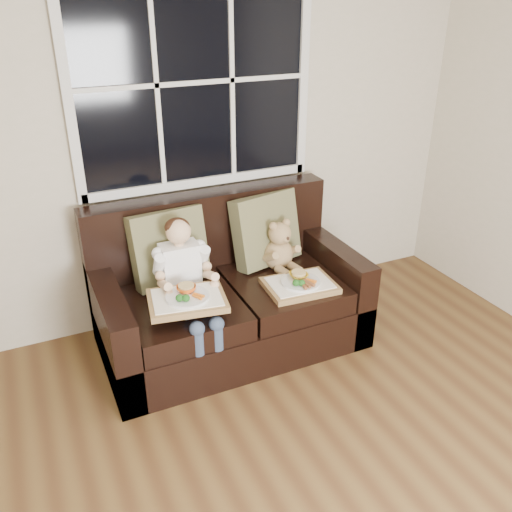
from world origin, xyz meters
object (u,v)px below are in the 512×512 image
child (185,275)px  teddy_bear (279,249)px  tray_right (300,284)px  loveseat (227,299)px  tray_left (187,299)px

child → teddy_bear: size_ratio=2.12×
tray_right → teddy_bear: bearing=92.3°
child → teddy_bear: child is taller
loveseat → child: 0.46m
child → tray_left: 0.21m
loveseat → tray_left: bearing=-139.7°
child → tray_left: bearing=-106.1°
loveseat → child: size_ratio=2.20×
loveseat → child: loveseat is taller
teddy_bear → tray_right: bearing=-101.3°
child → teddy_bear: (0.71, 0.14, -0.03)m
child → tray_right: bearing=-13.8°
teddy_bear → tray_left: bearing=-166.2°
teddy_bear → tray_left: teddy_bear is taller
loveseat → tray_right: size_ratio=3.69×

